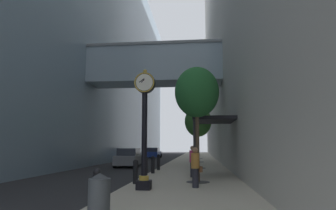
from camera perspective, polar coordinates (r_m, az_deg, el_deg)
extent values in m
plane|color=#262628|center=(31.72, 0.22, -11.17)|extent=(110.00, 110.00, 0.00)
cube|color=#BCB29E|center=(34.56, 5.12, -10.75)|extent=(5.23, 80.00, 0.14)
cube|color=#849EB2|center=(39.63, -15.84, 12.06)|extent=(9.00, 80.00, 30.26)
cube|color=#93A8B7|center=(26.99, -2.45, 7.35)|extent=(12.40, 3.20, 3.16)
cube|color=gray|center=(27.48, -2.43, 10.77)|extent=(12.40, 3.40, 0.24)
cube|color=black|center=(11.94, -4.68, -15.11)|extent=(0.55, 0.55, 0.35)
cylinder|color=gold|center=(11.91, -4.67, -13.85)|extent=(0.38, 0.38, 0.18)
cylinder|color=black|center=(11.86, -4.58, -5.52)|extent=(0.22, 0.22, 3.27)
cylinder|color=black|center=(12.12, -4.47, 4.24)|extent=(0.84, 0.28, 0.84)
torus|color=gold|center=(11.97, -4.60, 4.40)|extent=(0.82, 0.05, 0.82)
cylinder|color=silver|center=(11.97, -4.60, 4.39)|extent=(0.69, 0.01, 0.69)
cylinder|color=silver|center=(12.26, -4.34, 4.10)|extent=(0.69, 0.01, 0.69)
sphere|color=gold|center=(12.23, -4.44, 6.50)|extent=(0.16, 0.16, 0.16)
cube|color=black|center=(11.99, -4.90, 4.65)|extent=(0.15, 0.01, 0.13)
cube|color=black|center=(12.00, -5.10, 4.73)|extent=(0.23, 0.01, 0.17)
cylinder|color=black|center=(8.80, -13.62, -15.77)|extent=(0.22, 0.22, 0.89)
sphere|color=black|center=(8.74, -13.52, -12.49)|extent=(0.24, 0.24, 0.24)
cylinder|color=black|center=(13.67, -6.32, -13.03)|extent=(0.22, 0.22, 0.89)
sphere|color=black|center=(13.64, -6.29, -10.92)|extent=(0.24, 0.24, 0.24)
cylinder|color=black|center=(16.16, -4.37, -12.25)|extent=(0.22, 0.22, 0.89)
sphere|color=black|center=(16.13, -4.35, -10.46)|extent=(0.24, 0.24, 0.24)
cylinder|color=black|center=(18.66, -2.94, -11.67)|extent=(0.22, 0.22, 0.89)
sphere|color=black|center=(18.63, -2.93, -10.12)|extent=(0.24, 0.24, 0.24)
cylinder|color=black|center=(21.17, -1.86, -11.23)|extent=(0.22, 0.22, 0.89)
sphere|color=black|center=(21.15, -1.85, -9.86)|extent=(0.24, 0.24, 0.24)
cylinder|color=#333335|center=(14.30, 5.81, -14.56)|extent=(1.10, 1.10, 0.02)
cylinder|color=#4C3D2D|center=(14.20, 5.71, -7.63)|extent=(0.18, 0.18, 3.47)
ellipsoid|color=#23602D|center=(14.44, 5.57, 2.50)|extent=(2.14, 2.14, 2.46)
cylinder|color=#333335|center=(22.98, 5.89, -12.01)|extent=(1.10, 1.10, 0.02)
cylinder|color=brown|center=(22.93, 5.81, -6.30)|extent=(0.18, 0.18, 4.60)
ellipsoid|color=#23602D|center=(23.25, 5.70, 1.80)|extent=(2.61, 2.61, 3.00)
cylinder|color=#333335|center=(31.68, 5.93, -10.86)|extent=(1.10, 1.10, 0.02)
cylinder|color=brown|center=(31.64, 5.89, -7.98)|extent=(0.18, 0.18, 3.20)
ellipsoid|color=#428438|center=(31.74, 5.82, -3.16)|extent=(2.84, 2.84, 3.27)
cylinder|color=#333335|center=(40.39, 5.95, -10.20)|extent=(1.10, 1.10, 0.02)
cylinder|color=brown|center=(40.36, 5.90, -6.99)|extent=(0.18, 0.18, 4.55)
ellipsoid|color=#387F3D|center=(40.52, 5.84, -2.66)|extent=(2.09, 2.09, 2.41)
cylinder|color=#383D42|center=(7.44, -13.16, -17.15)|extent=(0.52, 0.52, 0.92)
cone|color=#272A2E|center=(7.37, -13.03, -13.24)|extent=(0.53, 0.53, 0.16)
cylinder|color=#23232D|center=(12.42, 5.31, -13.84)|extent=(0.34, 0.34, 0.77)
cylinder|color=#B77A33|center=(12.37, 5.27, -10.63)|extent=(0.45, 0.45, 0.62)
sphere|color=#9E7556|center=(12.36, 5.25, -8.65)|extent=(0.24, 0.24, 0.24)
cube|color=brown|center=(12.48, 6.25, -12.21)|extent=(0.19, 0.23, 0.24)
cylinder|color=#23232D|center=(16.44, 4.79, -12.33)|extent=(0.27, 0.27, 0.80)
cylinder|color=#C6336B|center=(16.40, 4.76, -9.82)|extent=(0.36, 0.36, 0.64)
sphere|color=#9E7556|center=(16.39, 4.74, -8.27)|extent=(0.24, 0.24, 0.24)
cube|color=black|center=(17.82, 8.71, -2.90)|extent=(2.40, 3.60, 0.20)
cylinder|color=#333338|center=(16.13, 5.08, -8.14)|extent=(0.10, 0.10, 3.20)
cylinder|color=#333338|center=(19.33, 5.24, -8.09)|extent=(0.10, 0.10, 3.20)
cube|color=navy|center=(44.46, -2.76, -9.45)|extent=(1.73, 4.63, 0.75)
cube|color=#282D38|center=(44.22, -2.80, -8.60)|extent=(1.52, 2.59, 0.61)
cylinder|color=black|center=(46.16, -3.54, -9.72)|extent=(0.22, 0.64, 0.64)
cylinder|color=black|center=(45.91, -1.38, -9.74)|extent=(0.22, 0.64, 0.64)
cylinder|color=black|center=(43.06, -4.24, -9.85)|extent=(0.22, 0.64, 0.64)
cylinder|color=black|center=(42.79, -1.93, -9.88)|extent=(0.22, 0.64, 0.64)
cube|color=slate|center=(26.60, -7.44, -10.42)|extent=(1.94, 4.68, 0.78)
cube|color=#282D38|center=(26.35, -7.52, -8.95)|extent=(1.66, 2.64, 0.64)
cylinder|color=black|center=(28.35, -8.61, -10.83)|extent=(0.24, 0.65, 0.64)
cylinder|color=black|center=(28.00, -4.94, -10.92)|extent=(0.24, 0.65, 0.64)
cylinder|color=black|center=(25.29, -10.23, -11.16)|extent=(0.24, 0.65, 0.64)
cylinder|color=black|center=(24.90, -6.12, -11.29)|extent=(0.24, 0.65, 0.64)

